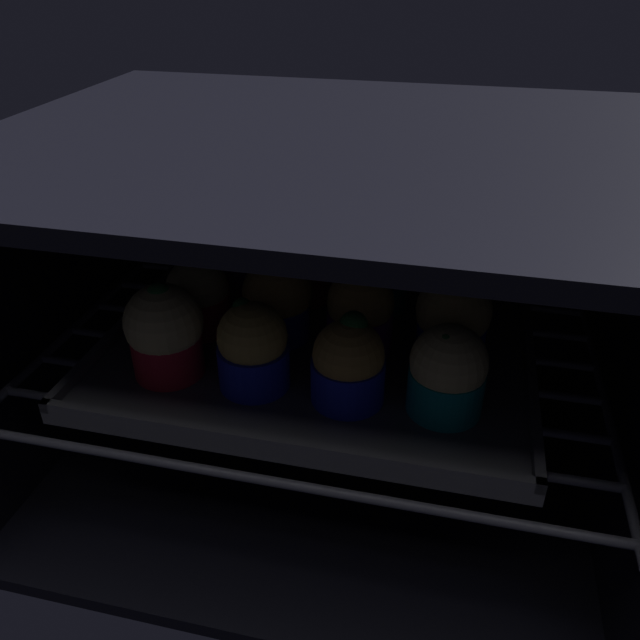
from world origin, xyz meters
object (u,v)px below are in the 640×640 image
(muffin_row0_col0, at_px, (165,332))
(muffin_row0_col1, at_px, (253,348))
(muffin_row1_col0, at_px, (198,297))
(muffin_row1_col2, at_px, (360,312))
(muffin_row2_col3, at_px, (453,278))
(muffin_row1_col3, at_px, (452,320))
(muffin_row0_col2, at_px, (348,364))
(muffin_row2_col2, at_px, (378,275))
(muffin_row2_col1, at_px, (303,266))
(muffin_row0_col3, at_px, (447,372))
(muffin_row1_col1, at_px, (278,301))
(muffin_row2_col0, at_px, (227,259))
(baking_tray, at_px, (320,345))

(muffin_row0_col0, bearing_deg, muffin_row0_col1, 0.16)
(muffin_row1_col0, xyz_separation_m, muffin_row1_col2, (0.16, 0.00, 0.00))
(muffin_row0_col0, bearing_deg, muffin_row2_col3, 34.24)
(muffin_row1_col2, relative_size, muffin_row1_col3, 0.94)
(muffin_row0_col2, height_order, muffin_row2_col2, muffin_row0_col2)
(muffin_row2_col1, bearing_deg, muffin_row1_col3, -27.76)
(muffin_row2_col1, bearing_deg, muffin_row0_col2, -63.69)
(muffin_row1_col0, bearing_deg, muffin_row0_col3, -16.93)
(muffin_row0_col3, height_order, muffin_row1_col3, muffin_row1_col3)
(muffin_row0_col2, bearing_deg, muffin_row2_col2, 90.07)
(muffin_row0_col0, xyz_separation_m, muffin_row1_col1, (0.08, 0.08, -0.00))
(muffin_row0_col1, relative_size, muffin_row0_col2, 1.00)
(muffin_row1_col2, bearing_deg, muffin_row2_col0, 153.34)
(muffin_row2_col2, xyz_separation_m, muffin_row2_col3, (0.08, -0.00, 0.01))
(muffin_row0_col1, height_order, muffin_row1_col3, muffin_row1_col3)
(muffin_row0_col2, height_order, muffin_row1_col2, muffin_row1_col2)
(muffin_row1_col1, height_order, muffin_row2_col0, muffin_row1_col1)
(muffin_row1_col3, relative_size, muffin_row2_col3, 1.01)
(muffin_row0_col0, bearing_deg, muffin_row2_col2, 45.33)
(baking_tray, height_order, muffin_row0_col2, muffin_row0_col2)
(muffin_row2_col2, bearing_deg, baking_tray, -117.17)
(muffin_row1_col0, xyz_separation_m, muffin_row2_col1, (0.09, 0.09, 0.00))
(muffin_row0_col0, distance_m, muffin_row2_col0, 0.16)
(muffin_row1_col1, height_order, muffin_row2_col1, muffin_row1_col1)
(muffin_row0_col3, xyz_separation_m, muffin_row2_col1, (-0.17, 0.16, 0.00))
(muffin_row1_col1, distance_m, muffin_row2_col0, 0.11)
(muffin_row1_col0, relative_size, muffin_row1_col1, 0.92)
(muffin_row2_col0, height_order, muffin_row2_col1, same)
(muffin_row0_col2, height_order, muffin_row1_col3, muffin_row1_col3)
(baking_tray, bearing_deg, muffin_row0_col0, -145.99)
(muffin_row0_col1, height_order, muffin_row2_col1, muffin_row0_col1)
(muffin_row1_col2, distance_m, muffin_row2_col1, 0.12)
(baking_tray, bearing_deg, muffin_row2_col3, 34.47)
(baking_tray, distance_m, muffin_row1_col1, 0.06)
(muffin_row0_col0, height_order, muffin_row0_col3, muffin_row0_col0)
(muffin_row1_col3, relative_size, muffin_row2_col1, 1.12)
(muffin_row0_col0, distance_m, muffin_row0_col1, 0.08)
(muffin_row1_col1, bearing_deg, muffin_row1_col2, -1.58)
(muffin_row2_col0, height_order, muffin_row2_col2, muffin_row2_col0)
(muffin_row0_col2, xyz_separation_m, muffin_row0_col3, (0.08, 0.00, 0.00))
(muffin_row0_col1, height_order, muffin_row2_col3, muffin_row2_col3)
(muffin_row0_col1, xyz_separation_m, muffin_row0_col2, (0.09, -0.00, -0.00))
(muffin_row1_col1, bearing_deg, muffin_row0_col3, -25.42)
(muffin_row1_col1, xyz_separation_m, muffin_row1_col3, (0.17, -0.00, 0.00))
(baking_tray, relative_size, muffin_row2_col2, 5.32)
(muffin_row0_col0, height_order, muffin_row2_col3, muffin_row0_col0)
(muffin_row2_col2, bearing_deg, muffin_row2_col3, -1.70)
(muffin_row1_col0, bearing_deg, baking_tray, 1.70)
(muffin_row0_col3, distance_m, muffin_row2_col3, 0.16)
(muffin_row2_col0, bearing_deg, muffin_row1_col3, -18.40)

